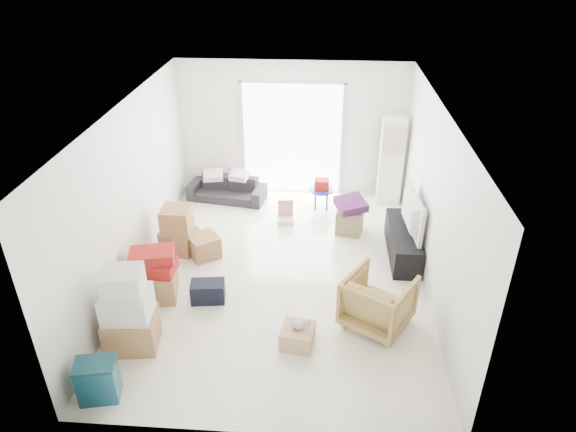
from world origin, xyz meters
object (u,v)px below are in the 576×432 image
(ac_tower, at_px, (391,161))
(storage_bins, at_px, (98,380))
(kids_table, at_px, (322,188))
(tv_console, at_px, (403,242))
(ottoman, at_px, (350,221))
(sofa, at_px, (227,186))
(television, at_px, (405,226))
(wood_crate, at_px, (298,336))
(armchair, at_px, (378,299))

(ac_tower, distance_m, storage_bins, 6.56)
(ac_tower, xyz_separation_m, kids_table, (-1.33, -0.35, -0.46))
(tv_console, xyz_separation_m, ottoman, (-0.86, 0.72, -0.02))
(ac_tower, xyz_separation_m, ottoman, (-0.81, -1.26, -0.65))
(ac_tower, distance_m, sofa, 3.30)
(television, xyz_separation_m, kids_table, (-1.38, 1.63, -0.15))
(storage_bins, distance_m, ottoman, 5.04)
(kids_table, bearing_deg, ottoman, -59.94)
(storage_bins, distance_m, kids_table, 5.53)
(tv_console, bearing_deg, television, 0.00)
(storage_bins, relative_size, ottoman, 1.20)
(television, xyz_separation_m, sofa, (-3.29, 1.83, -0.27))
(ac_tower, height_order, kids_table, ac_tower)
(ac_tower, bearing_deg, tv_console, -88.55)
(sofa, distance_m, wood_crate, 4.41)
(television, bearing_deg, ottoman, 45.86)
(wood_crate, bearing_deg, sofa, 112.01)
(storage_bins, bearing_deg, tv_console, 40.20)
(television, height_order, kids_table, television)
(tv_console, relative_size, wood_crate, 3.59)
(kids_table, relative_size, wood_crate, 1.43)
(ac_tower, height_order, ottoman, ac_tower)
(ottoman, bearing_deg, sofa, 155.56)
(television, relative_size, armchair, 1.35)
(tv_console, distance_m, wood_crate, 2.80)
(sofa, height_order, ottoman, sofa)
(ac_tower, bearing_deg, kids_table, -165.25)
(ottoman, relative_size, wood_crate, 1.08)
(tv_console, distance_m, television, 0.32)
(ac_tower, relative_size, television, 1.52)
(tv_console, height_order, television, television)
(tv_console, xyz_separation_m, wood_crate, (-1.64, -2.26, -0.11))
(tv_console, height_order, storage_bins, storage_bins)
(sofa, relative_size, armchair, 1.82)
(sofa, relative_size, ottoman, 3.47)
(sofa, relative_size, storage_bins, 2.90)
(tv_console, bearing_deg, wood_crate, -125.97)
(tv_console, distance_m, storage_bins, 5.11)
(sofa, xyz_separation_m, ottoman, (2.44, -1.11, -0.08))
(storage_bins, relative_size, wood_crate, 1.29)
(armchair, relative_size, kids_table, 1.43)
(armchair, relative_size, wood_crate, 2.05)
(ottoman, bearing_deg, wood_crate, -104.74)
(tv_console, relative_size, television, 1.29)
(tv_console, bearing_deg, kids_table, 130.31)
(storage_bins, bearing_deg, sofa, 83.26)
(storage_bins, xyz_separation_m, wood_crate, (2.26, 1.04, -0.13))
(ac_tower, relative_size, tv_console, 1.17)
(sofa, xyz_separation_m, storage_bins, (-0.61, -5.13, -0.03))
(storage_bins, bearing_deg, wood_crate, 24.62)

